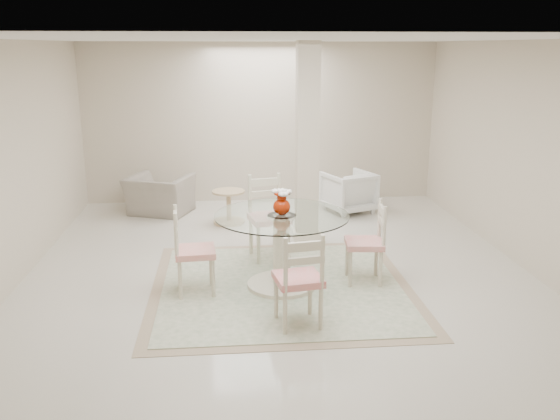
{
  "coord_description": "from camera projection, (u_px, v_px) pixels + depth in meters",
  "views": [
    {
      "loc": [
        -0.6,
        -6.64,
        2.63
      ],
      "look_at": [
        -0.02,
        -0.26,
        0.85
      ],
      "focal_mm": 38.0,
      "sensor_mm": 36.0,
      "label": 1
    }
  ],
  "objects": [
    {
      "name": "armchair_white",
      "position": [
        348.0,
        192.0,
        9.64
      ],
      "size": [
        0.94,
        0.95,
        0.67
      ],
      "primitive_type": "imported",
      "rotation": [
        0.0,
        0.0,
        3.52
      ],
      "color": "white",
      "rests_on": "ground"
    },
    {
      "name": "dining_chair_east",
      "position": [
        370.0,
        237.0,
        6.69
      ],
      "size": [
        0.46,
        0.46,
        1.04
      ],
      "rotation": [
        0.0,
        0.0,
        -1.67
      ],
      "color": "beige",
      "rests_on": "ground"
    },
    {
      "name": "dining_chair_south",
      "position": [
        300.0,
        274.0,
        5.57
      ],
      "size": [
        0.49,
        0.49,
        1.07
      ],
      "rotation": [
        0.0,
        0.0,
        3.3
      ],
      "color": "beige",
      "rests_on": "ground"
    },
    {
      "name": "area_rug",
      "position": [
        282.0,
        287.0,
        6.68
      ],
      "size": [
        2.91,
        2.91,
        0.02
      ],
      "color": "tan",
      "rests_on": "ground"
    },
    {
      "name": "red_vase",
      "position": [
        282.0,
        202.0,
        6.42
      ],
      "size": [
        0.22,
        0.21,
        0.29
      ],
      "color": "#A11F04",
      "rests_on": "dining_table"
    },
    {
      "name": "ground",
      "position": [
        279.0,
        272.0,
        7.13
      ],
      "size": [
        7.0,
        7.0,
        0.0
      ],
      "primitive_type": "plane",
      "color": "beige",
      "rests_on": "ground"
    },
    {
      "name": "recliner_taupe",
      "position": [
        160.0,
        195.0,
        9.55
      ],
      "size": [
        1.18,
        1.11,
        0.62
      ],
      "primitive_type": "imported",
      "rotation": [
        0.0,
        0.0,
        2.79
      ],
      "color": "gray",
      "rests_on": "ground"
    },
    {
      "name": "dining_chair_north",
      "position": [
        267.0,
        211.0,
        7.49
      ],
      "size": [
        0.55,
        0.55,
        1.17
      ],
      "rotation": [
        0.0,
        0.0,
        0.2
      ],
      "color": "beige",
      "rests_on": "ground"
    },
    {
      "name": "dining_table",
      "position": [
        282.0,
        251.0,
        6.57
      ],
      "size": [
        1.48,
        1.48,
        0.85
      ],
      "rotation": [
        0.0,
        0.0,
        0.07
      ],
      "color": "#F9E7CC",
      "rests_on": "ground"
    },
    {
      "name": "room_shell",
      "position": [
        279.0,
        117.0,
        6.63
      ],
      "size": [
        6.02,
        7.02,
        2.71
      ],
      "color": "beige",
      "rests_on": "ground"
    },
    {
      "name": "dining_chair_west",
      "position": [
        188.0,
        245.0,
        6.37
      ],
      "size": [
        0.46,
        0.46,
        1.07
      ],
      "rotation": [
        0.0,
        0.0,
        1.65
      ],
      "color": "beige",
      "rests_on": "ground"
    },
    {
      "name": "column",
      "position": [
        307.0,
        143.0,
        8.06
      ],
      "size": [
        0.3,
        0.3,
        2.7
      ],
      "primitive_type": "cube",
      "color": "beige",
      "rests_on": "ground"
    },
    {
      "name": "side_table",
      "position": [
        229.0,
        208.0,
        9.03
      ],
      "size": [
        0.49,
        0.49,
        0.51
      ],
      "color": "tan",
      "rests_on": "ground"
    }
  ]
}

